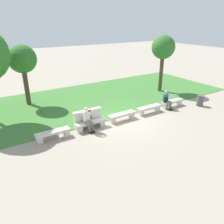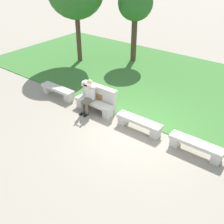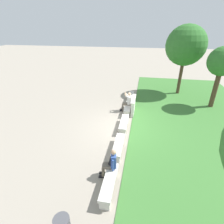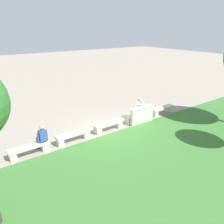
{
  "view_description": "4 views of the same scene",
  "coord_description": "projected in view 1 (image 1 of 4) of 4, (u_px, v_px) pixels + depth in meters",
  "views": [
    {
      "loc": [
        -6.87,
        -9.68,
        5.52
      ],
      "look_at": [
        -0.97,
        -0.41,
        0.9
      ],
      "focal_mm": 35.0,
      "sensor_mm": 36.0,
      "label": 1
    },
    {
      "loc": [
        3.92,
        -6.71,
        5.49
      ],
      "look_at": [
        -0.64,
        -0.75,
        0.88
      ],
      "focal_mm": 42.0,
      "sensor_mm": 36.0,
      "label": 2
    },
    {
      "loc": [
        8.47,
        0.9,
        5.26
      ],
      "look_at": [
        -0.08,
        -0.71,
        0.92
      ],
      "focal_mm": 28.0,
      "sensor_mm": 36.0,
      "label": 3
    },
    {
      "loc": [
        6.04,
        8.8,
        5.22
      ],
      "look_at": [
        -0.57,
        -0.49,
        0.78
      ],
      "focal_mm": 35.0,
      "sensor_mm": 36.0,
      "label": 4
    }
  ],
  "objects": [
    {
      "name": "ground_plane",
      "position": [
        122.0,
        120.0,
        13.06
      ],
      "size": [
        80.0,
        80.0,
        0.0
      ],
      "primitive_type": "plane",
      "color": "gray"
    },
    {
      "name": "grass_strip",
      "position": [
        89.0,
        99.0,
        16.46
      ],
      "size": [
        22.13,
        8.0,
        0.03
      ],
      "primitive_type": "cube",
      "color": "#3D7533",
      "rests_on": "ground"
    },
    {
      "name": "bench_main",
      "position": [
        53.0,
        134.0,
        10.87
      ],
      "size": [
        1.72,
        0.4,
        0.45
      ],
      "color": "beige",
      "rests_on": "ground"
    },
    {
      "name": "bench_near",
      "position": [
        91.0,
        124.0,
        11.91
      ],
      "size": [
        1.72,
        0.4,
        0.45
      ],
      "color": "beige",
      "rests_on": "ground"
    },
    {
      "name": "bench_mid",
      "position": [
        122.0,
        116.0,
        12.95
      ],
      "size": [
        1.72,
        0.4,
        0.45
      ],
      "color": "beige",
      "rests_on": "ground"
    },
    {
      "name": "bench_far",
      "position": [
        149.0,
        109.0,
        13.99
      ],
      "size": [
        1.72,
        0.4,
        0.45
      ],
      "color": "beige",
      "rests_on": "ground"
    },
    {
      "name": "bench_end",
      "position": [
        172.0,
        103.0,
        15.03
      ],
      "size": [
        1.72,
        0.4,
        0.45
      ],
      "color": "beige",
      "rests_on": "ground"
    },
    {
      "name": "backrest_wall_with_plaque",
      "position": [
        88.0,
        118.0,
        12.09
      ],
      "size": [
        1.64,
        0.24,
        1.01
      ],
      "color": "beige",
      "rests_on": "ground"
    },
    {
      "name": "person_photographer",
      "position": [
        88.0,
        118.0,
        11.58
      ],
      "size": [
        0.5,
        0.75,
        1.32
      ],
      "color": "black",
      "rests_on": "ground"
    },
    {
      "name": "person_distant",
      "position": [
        167.0,
        99.0,
        14.52
      ],
      "size": [
        0.48,
        0.71,
        1.26
      ],
      "color": "black",
      "rests_on": "ground"
    },
    {
      "name": "backpack",
      "position": [
        166.0,
        100.0,
        14.54
      ],
      "size": [
        0.28,
        0.24,
        0.43
      ],
      "color": "black",
      "rests_on": "bench_end"
    },
    {
      "name": "tree_behind_wall",
      "position": [
        22.0,
        60.0,
        14.33
      ],
      "size": [
        1.87,
        1.87,
        4.12
      ],
      "color": "#4C3826",
      "rests_on": "ground"
    },
    {
      "name": "tree_left_background",
      "position": [
        163.0,
        48.0,
        17.11
      ],
      "size": [
        1.84,
        1.84,
        4.5
      ],
      "color": "#4C3826",
      "rests_on": "ground"
    },
    {
      "name": "trash_bin",
      "position": [
        200.0,
        101.0,
        15.14
      ],
      "size": [
        0.44,
        0.44,
        0.75
      ],
      "primitive_type": "cylinder",
      "color": "#4C4C51",
      "rests_on": "ground"
    }
  ]
}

